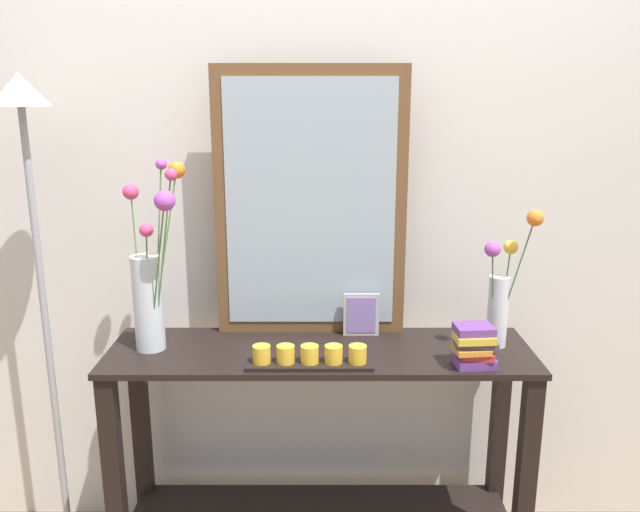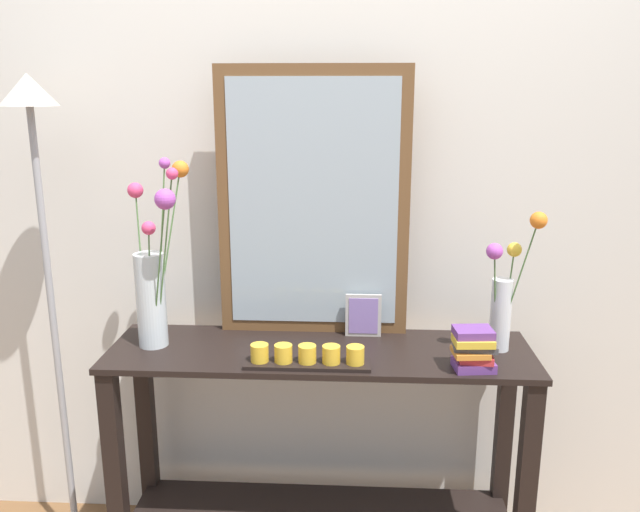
# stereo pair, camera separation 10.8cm
# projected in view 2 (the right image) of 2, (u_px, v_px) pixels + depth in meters

# --- Properties ---
(wall_back) EXTENTS (6.40, 0.08, 2.70)m
(wall_back) POSITION_uv_depth(u_px,v_px,m) (325.00, 176.00, 2.29)
(wall_back) COLOR silver
(wall_back) RESTS_ON ground
(console_table) EXTENTS (1.39, 0.40, 0.82)m
(console_table) POSITION_uv_depth(u_px,v_px,m) (320.00, 439.00, 2.20)
(console_table) COLOR black
(console_table) RESTS_ON ground
(mirror_leaning) EXTENTS (0.65, 0.03, 0.91)m
(mirror_leaning) POSITION_uv_depth(u_px,v_px,m) (313.00, 204.00, 2.17)
(mirror_leaning) COLOR brown
(mirror_leaning) RESTS_ON console_table
(tall_vase_left) EXTENTS (0.21, 0.27, 0.62)m
(tall_vase_left) POSITION_uv_depth(u_px,v_px,m) (153.00, 278.00, 2.09)
(tall_vase_left) COLOR silver
(tall_vase_left) RESTS_ON console_table
(vase_right) EXTENTS (0.18, 0.11, 0.47)m
(vase_right) POSITION_uv_depth(u_px,v_px,m) (505.00, 295.00, 2.06)
(vase_right) COLOR silver
(vase_right) RESTS_ON console_table
(candle_tray) EXTENTS (0.39, 0.09, 0.07)m
(candle_tray) POSITION_uv_depth(u_px,v_px,m) (307.00, 357.00, 1.98)
(candle_tray) COLOR black
(candle_tray) RESTS_ON console_table
(picture_frame_small) EXTENTS (0.12, 0.01, 0.15)m
(picture_frame_small) POSITION_uv_depth(u_px,v_px,m) (363.00, 315.00, 2.21)
(picture_frame_small) COLOR #B7B2AD
(picture_frame_small) RESTS_ON console_table
(book_stack) EXTENTS (0.14, 0.11, 0.13)m
(book_stack) POSITION_uv_depth(u_px,v_px,m) (474.00, 350.00, 1.94)
(book_stack) COLOR #663884
(book_stack) RESTS_ON console_table
(floor_lamp) EXTENTS (0.24, 0.24, 1.70)m
(floor_lamp) POSITION_uv_depth(u_px,v_px,m) (45.00, 245.00, 2.12)
(floor_lamp) COLOR #9E9EA3
(floor_lamp) RESTS_ON ground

